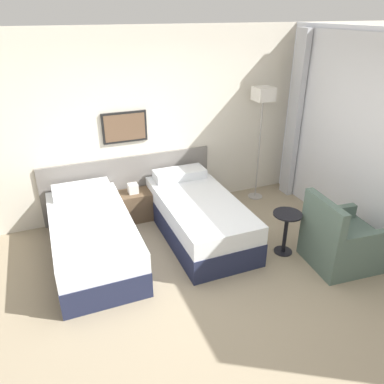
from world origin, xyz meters
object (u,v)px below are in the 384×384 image
(bed_near_door, at_px, (93,237))
(armchair, at_px, (341,243))
(bed_near_window, at_px, (198,216))
(nightstand, at_px, (134,205))
(side_table, at_px, (286,226))
(floor_lamp, at_px, (263,104))

(bed_near_door, height_order, armchair, armchair)
(bed_near_door, distance_m, armchair, 3.09)
(bed_near_door, xyz_separation_m, armchair, (2.82, -1.28, -0.00))
(bed_near_window, bearing_deg, nightstand, 133.73)
(bed_near_window, relative_size, nightstand, 3.41)
(side_table, bearing_deg, armchair, -41.97)
(nightstand, relative_size, side_table, 1.00)
(bed_near_door, height_order, nightstand, bed_near_door)
(bed_near_window, distance_m, nightstand, 1.05)
(bed_near_window, xyz_separation_m, nightstand, (-0.72, 0.76, -0.06))
(bed_near_door, distance_m, nightstand, 1.05)
(side_table, relative_size, armchair, 0.63)
(nightstand, xyz_separation_m, armchair, (2.09, -2.03, 0.06))
(bed_near_door, relative_size, side_table, 3.42)
(floor_lamp, xyz_separation_m, side_table, (-0.48, -1.53, -1.19))
(floor_lamp, bearing_deg, side_table, -107.54)
(nightstand, height_order, side_table, same)
(armchair, bearing_deg, side_table, 53.14)
(bed_near_window, distance_m, side_table, 1.20)
(nightstand, distance_m, side_table, 2.25)
(nightstand, bearing_deg, floor_lamp, -1.28)
(armchair, bearing_deg, floor_lamp, 5.61)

